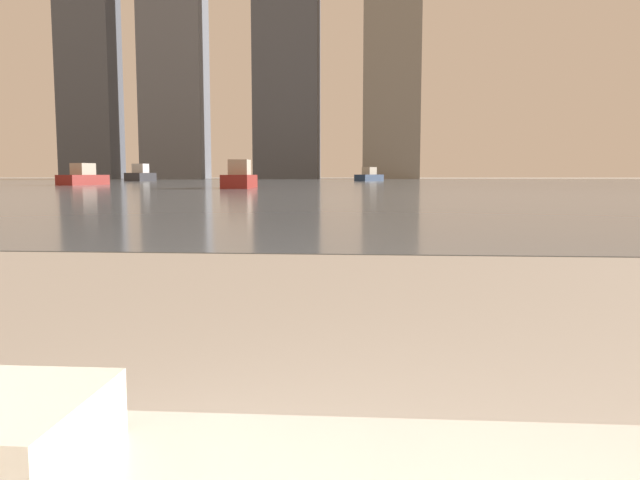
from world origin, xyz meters
The scene contains 8 objects.
harbor_water centered at (0.00, 62.00, 0.01)m, with size 180.00×110.00×0.01m.
harbor_boat_0 centered at (0.60, 77.65, 0.61)m, with size 3.67×4.70×1.70m.
harbor_boat_2 centered at (-7.57, 38.49, 0.63)m, with size 1.81×4.73×1.75m.
harbor_boat_3 centered at (-21.99, 47.99, 0.61)m, with size 2.56×4.80×1.71m.
harbor_boat_4 centered at (-27.92, 76.64, 0.76)m, with size 2.10×5.75×2.14m.
skyline_tower_0 centered at (-52.65, 118.00, 31.70)m, with size 10.27×7.38×63.39m.
skyline_tower_2 centered at (-14.67, 118.00, 23.39)m, with size 11.89×8.10×46.78m.
skyline_tower_3 centered at (4.56, 118.00, 30.72)m, with size 10.07×13.60×61.44m.
Camera 1 is at (0.27, 0.23, 0.88)m, focal length 35.00 mm.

